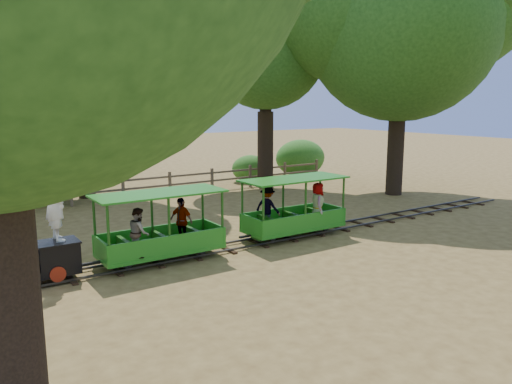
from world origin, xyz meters
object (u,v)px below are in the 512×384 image
locomotive (17,215)px  fence (147,184)px  carriage_front (160,233)px  carriage_rear (292,211)px

locomotive → fence: locomotive is taller
carriage_front → carriage_rear: bearing=0.7°
carriage_rear → fence: bearing=98.6°
carriage_rear → fence: carriage_rear is taller
locomotive → carriage_front: locomotive is taller
locomotive → carriage_front: (3.09, -0.12, -0.82)m
carriage_front → fence: carriage_front is taller
carriage_front → fence: size_ratio=0.17×
locomotive → carriage_rear: locomotive is taller
locomotive → carriage_rear: (7.15, -0.07, -0.79)m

